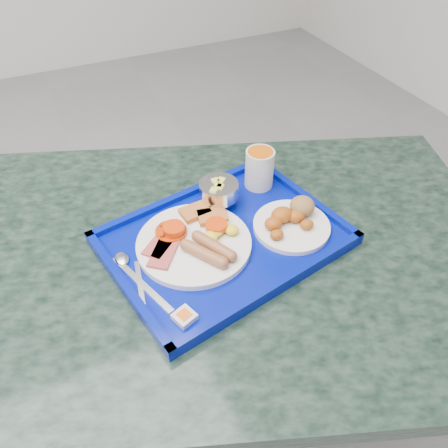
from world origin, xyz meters
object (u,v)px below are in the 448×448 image
(table, at_px, (227,302))
(main_plate, at_px, (196,240))
(bread_plate, at_px, (292,220))
(juice_cup, at_px, (259,167))
(tray, at_px, (224,240))
(fruit_bowl, at_px, (219,191))

(table, height_order, main_plate, main_plate)
(bread_plate, bearing_deg, juice_cup, 88.58)
(tray, xyz_separation_m, bread_plate, (0.15, -0.03, 0.02))
(bread_plate, height_order, fruit_bowl, fruit_bowl)
(tray, relative_size, main_plate, 2.25)
(bread_plate, bearing_deg, main_plate, 170.42)
(table, relative_size, tray, 2.61)
(tray, bearing_deg, juice_cup, 40.82)
(bread_plate, bearing_deg, tray, 169.19)
(table, relative_size, fruit_bowl, 15.84)
(tray, bearing_deg, fruit_bowl, 71.40)
(bread_plate, relative_size, juice_cup, 1.75)
(bread_plate, height_order, juice_cup, juice_cup)
(table, bearing_deg, bread_plate, -5.95)
(tray, distance_m, juice_cup, 0.21)
(fruit_bowl, relative_size, juice_cup, 0.93)
(tray, bearing_deg, table, -80.41)
(table, bearing_deg, main_plate, 162.19)
(table, relative_size, bread_plate, 8.44)
(main_plate, relative_size, juice_cup, 2.52)
(tray, xyz_separation_m, main_plate, (-0.06, 0.01, 0.02))
(table, distance_m, juice_cup, 0.34)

